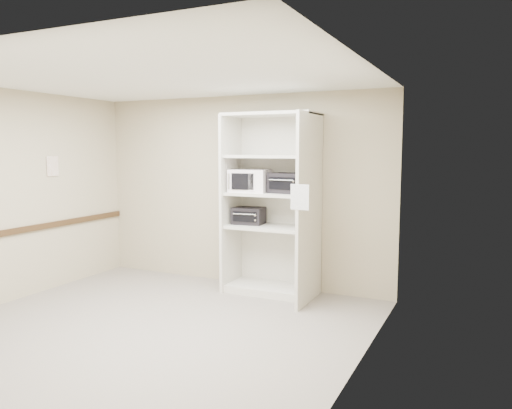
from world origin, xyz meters
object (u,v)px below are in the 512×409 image
at_px(shelving_unit, 274,210).
at_px(microwave, 250,181).
at_px(toaster_oven_lower, 249,216).
at_px(toaster_oven_upper, 289,183).

relative_size(shelving_unit, microwave, 4.80).
relative_size(microwave, toaster_oven_lower, 1.22).
bearing_deg(toaster_oven_upper, toaster_oven_lower, -172.95).
xyz_separation_m(shelving_unit, toaster_oven_upper, (0.19, 0.03, 0.37)).
distance_m(shelving_unit, microwave, 0.52).
xyz_separation_m(shelving_unit, microwave, (-0.35, -0.03, 0.39)).
height_order(shelving_unit, toaster_oven_lower, shelving_unit).
bearing_deg(shelving_unit, toaster_oven_upper, 7.45).
bearing_deg(toaster_oven_lower, shelving_unit, -10.26).
height_order(toaster_oven_upper, toaster_oven_lower, toaster_oven_upper).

